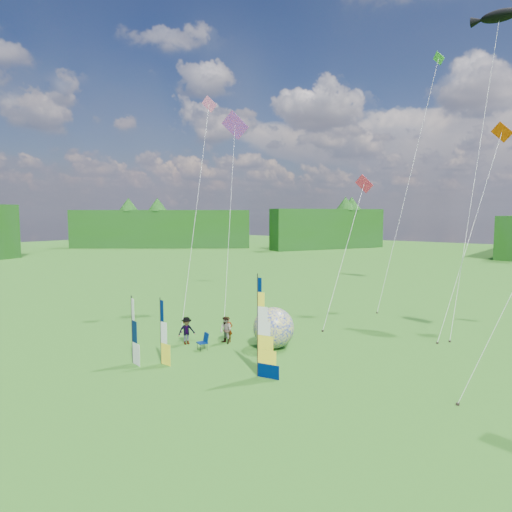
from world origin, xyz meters
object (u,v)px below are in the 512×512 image
Objects in this scene: side_banner_left at (161,332)px; bol_inflatable at (274,328)px; spectator_a at (228,330)px; kite_whale at (478,147)px; side_banner_far at (132,331)px; camp_chair at (202,342)px; spectator_b at (226,330)px; spectator_c at (187,331)px; spectator_d at (270,325)px; feather_banner_main at (258,327)px.

side_banner_left is 1.41× the size of bol_inflatable.
kite_whale is (10.18, 14.28, 11.42)m from spectator_a.
camp_chair is (1.24, 3.78, -1.20)m from side_banner_far.
side_banner_left is 0.98× the size of side_banner_far.
kite_whale is (10.07, 14.61, 11.37)m from spectator_b.
kite_whale reaches higher than spectator_c.
side_banner_left is 3.38× the size of camp_chair.
side_banner_far reaches higher than spectator_a.
camp_chair is (-0.05, -2.11, -0.27)m from spectator_a.
camp_chair is (-0.17, -1.77, -0.31)m from spectator_b.
kite_whale is (10.25, 19.33, 10.52)m from side_banner_left.
side_banner_left is at bearing -116.81° from bol_inflatable.
spectator_c is at bearing 105.76° from side_banner_far.
spectator_c is at bearing -150.14° from bol_inflatable.
camp_chair is at bearing 83.30° from side_banner_far.
spectator_c is (-1.71, -1.51, 0.01)m from spectator_b.
spectator_c is at bearing -124.71° from kite_whale.
side_banner_far is at bearing -97.97° from spectator_b.
spectator_b reaches higher than camp_chair.
spectator_c is at bearing -169.32° from spectator_a.
side_banner_left is 1.88× the size of spectator_d.
kite_whale is (7.34, 13.57, 11.00)m from bol_inflatable.
side_banner_left is 7.27m from spectator_d.
spectator_b is 2.78m from spectator_d.
spectator_b is 1.81m from camp_chair.
feather_banner_main is 3.12× the size of spectator_a.
spectator_a is 1.55× the size of camp_chair.
bol_inflatable is at bearing 172.08° from spectator_d.
feather_banner_main is at bearing -105.05° from kite_whale.
kite_whale reaches higher than bol_inflatable.
feather_banner_main reaches higher than spectator_b.
bol_inflatable is 4.09m from camp_chair.
kite_whale is (5.26, 17.74, 9.82)m from feather_banner_main.
spectator_d is (1.57, 2.30, 0.08)m from spectator_b.
bol_inflatable reaches higher than camp_chair.
camp_chair is at bearing -89.26° from spectator_b.
side_banner_far is 4.15m from camp_chair.
side_banner_far is at bearing -86.32° from camp_chair.
bol_inflatable reaches higher than spectator_c.
spectator_a is at bearing -124.05° from kite_whale.
bol_inflatable is 1.33× the size of spectator_d.
feather_banner_main is at bearing -80.71° from spectator_c.
spectator_c is (-1.53, 3.21, -0.84)m from side_banner_left.
feather_banner_main is 20.95m from kite_whale.
spectator_a is 0.93× the size of spectator_c.
spectator_b is at bearing -109.02° from spectator_a.
camp_chair is at bearing 91.26° from side_banner_left.
spectator_a is (0.07, 5.05, -0.90)m from side_banner_left.
spectator_d is at bearing 88.63° from camp_chair.
kite_whale reaches higher than camp_chair.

